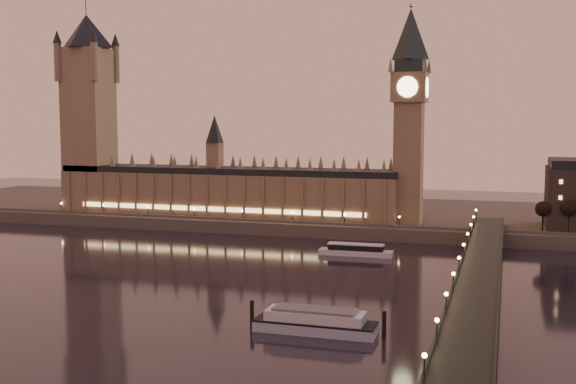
% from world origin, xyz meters
% --- Properties ---
extents(ground, '(700.00, 700.00, 0.00)m').
position_xyz_m(ground, '(0.00, 0.00, 0.00)').
color(ground, black).
rests_on(ground, ground).
extents(far_embankment, '(560.00, 130.00, 6.00)m').
position_xyz_m(far_embankment, '(30.00, 165.00, 3.00)').
color(far_embankment, '#423D35').
rests_on(far_embankment, ground).
extents(palace_of_westminster, '(180.00, 26.62, 52.00)m').
position_xyz_m(palace_of_westminster, '(-40.12, 120.99, 21.71)').
color(palace_of_westminster, brown).
rests_on(palace_of_westminster, ground).
extents(victoria_tower, '(31.68, 31.68, 118.00)m').
position_xyz_m(victoria_tower, '(-120.00, 121.00, 65.79)').
color(victoria_tower, brown).
rests_on(victoria_tower, ground).
extents(big_ben, '(17.68, 17.68, 104.00)m').
position_xyz_m(big_ben, '(53.99, 120.99, 63.95)').
color(big_ben, brown).
rests_on(big_ben, ground).
extents(westminster_bridge, '(13.20, 260.00, 15.30)m').
position_xyz_m(westminster_bridge, '(91.61, 0.00, 5.52)').
color(westminster_bridge, black).
rests_on(westminster_bridge, ground).
extents(bare_tree_0, '(6.48, 6.48, 13.17)m').
position_xyz_m(bare_tree_0, '(113.70, 109.00, 15.85)').
color(bare_tree_0, black).
rests_on(bare_tree_0, ground).
extents(bare_tree_1, '(6.48, 6.48, 13.17)m').
position_xyz_m(bare_tree_1, '(127.34, 109.00, 15.85)').
color(bare_tree_1, black).
rests_on(bare_tree_1, ground).
extents(cruise_boat_a, '(30.73, 7.23, 4.90)m').
position_xyz_m(cruise_boat_a, '(40.36, 64.38, 2.16)').
color(cruise_boat_a, silver).
rests_on(cruise_boat_a, ground).
extents(moored_barge, '(37.67, 9.34, 6.90)m').
position_xyz_m(moored_barge, '(51.74, -44.27, 2.91)').
color(moored_barge, '#97A9C0').
rests_on(moored_barge, ground).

